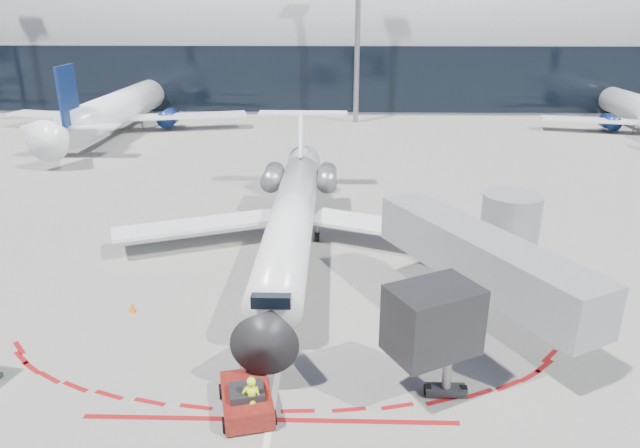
{
  "coord_description": "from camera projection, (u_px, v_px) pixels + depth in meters",
  "views": [
    {
      "loc": [
        2.31,
        -28.62,
        14.28
      ],
      "look_at": [
        1.49,
        1.54,
        2.85
      ],
      "focal_mm": 32.0,
      "sensor_mm": 36.0,
      "label": 1
    }
  ],
  "objects": [
    {
      "name": "apron_centerline",
      "position": [
        295.0,
        266.0,
        33.74
      ],
      "size": [
        0.25,
        40.0,
        0.01
      ],
      "primitive_type": "cube",
      "color": "silver",
      "rests_on": "ground"
    },
    {
      "name": "safety_cone_left",
      "position": [
        132.0,
        308.0,
        28.56
      ],
      "size": [
        0.35,
        0.35,
        0.49
      ],
      "primitive_type": "cone",
      "color": "#E66504",
      "rests_on": "ground"
    },
    {
      "name": "light_mast_centre",
      "position": [
        358.0,
        24.0,
        72.2
      ],
      "size": [
        0.7,
        0.7,
        25.0
      ],
      "primitive_type": "cylinder",
      "color": "gray",
      "rests_on": "ground"
    },
    {
      "name": "regional_jet",
      "position": [
        293.0,
        214.0,
        35.38
      ],
      "size": [
        22.76,
        28.07,
        7.03
      ],
      "color": "white",
      "rests_on": "ground"
    },
    {
      "name": "terminal_building",
      "position": [
        322.0,
        48.0,
        89.6
      ],
      "size": [
        150.0,
        24.15,
        24.0
      ],
      "color": "gray",
      "rests_on": "ground"
    },
    {
      "name": "safety_cone_right",
      "position": [
        249.0,
        383.0,
        22.77
      ],
      "size": [
        0.39,
        0.39,
        0.54
      ],
      "primitive_type": "cone",
      "color": "#E66504",
      "rests_on": "ground"
    },
    {
      "name": "ground",
      "position": [
        293.0,
        281.0,
        31.87
      ],
      "size": [
        260.0,
        260.0,
        0.0
      ],
      "primitive_type": "plane",
      "color": "slate",
      "rests_on": "ground"
    },
    {
      "name": "jet_bridge",
      "position": [
        488.0,
        256.0,
        27.74
      ],
      "size": [
        10.03,
        15.2,
        4.9
      ],
      "color": "gray",
      "rests_on": "ground"
    },
    {
      "name": "bg_airliner_1",
      "position": [
        123.0,
        83.0,
        70.32
      ],
      "size": [
        35.45,
        37.53,
        11.47
      ],
      "primitive_type": null,
      "color": "white",
      "rests_on": "ground"
    },
    {
      "name": "ramp_worker",
      "position": [
        252.0,
        400.0,
        20.69
      ],
      "size": [
        0.74,
        0.52,
        1.95
      ],
      "primitive_type": "imported",
      "rotation": [
        0.0,
        0.0,
        3.21
      ],
      "color": "#E9FF1A",
      "rests_on": "ground"
    },
    {
      "name": "pushback_tug",
      "position": [
        246.0,
        399.0,
        21.43
      ],
      "size": [
        2.51,
        4.65,
        1.18
      ],
      "rotation": [
        0.0,
        0.0,
        0.25
      ],
      "color": "#530B0C",
      "rests_on": "ground"
    },
    {
      "name": "apron_stop_bar",
      "position": [
        270.0,
        420.0,
        21.12
      ],
      "size": [
        14.0,
        0.25,
        0.01
      ],
      "primitive_type": "cube",
      "color": "maroon",
      "rests_on": "ground"
    }
  ]
}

